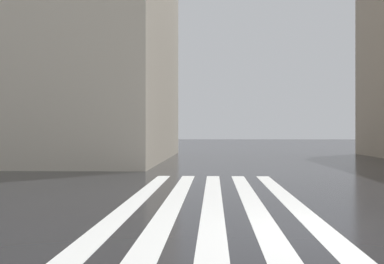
% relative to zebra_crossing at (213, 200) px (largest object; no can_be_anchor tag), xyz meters
% --- Properties ---
extents(ground_plane, '(220.00, 220.00, 0.00)m').
position_rel_zebra_crossing_xyz_m(ground_plane, '(-4.00, -2.38, -0.00)').
color(ground_plane, black).
extents(zebra_crossing, '(13.00, 4.50, 0.01)m').
position_rel_zebra_crossing_xyz_m(zebra_crossing, '(0.00, 0.00, 0.00)').
color(zebra_crossing, silver).
rests_on(zebra_crossing, ground_plane).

